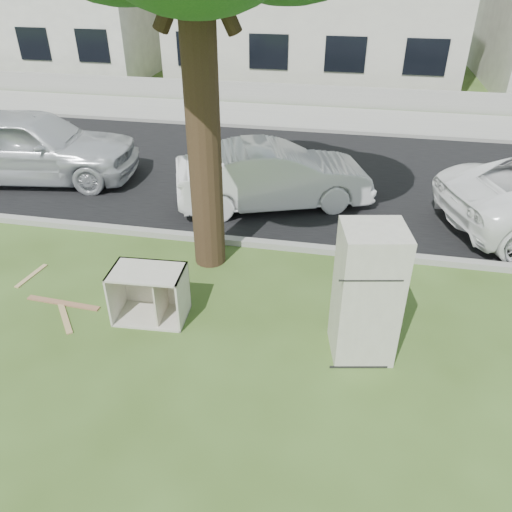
% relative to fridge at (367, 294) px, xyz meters
% --- Properties ---
extents(ground, '(120.00, 120.00, 0.00)m').
position_rel_fridge_xyz_m(ground, '(-2.26, 0.08, -0.96)').
color(ground, '#364F1C').
extents(road, '(120.00, 7.00, 0.01)m').
position_rel_fridge_xyz_m(road, '(-2.26, 6.08, -0.95)').
color(road, black).
rests_on(road, ground).
extents(kerb_near, '(120.00, 0.18, 0.12)m').
position_rel_fridge_xyz_m(kerb_near, '(-2.26, 2.53, -0.96)').
color(kerb_near, gray).
rests_on(kerb_near, ground).
extents(kerb_far, '(120.00, 0.18, 0.12)m').
position_rel_fridge_xyz_m(kerb_far, '(-2.26, 9.63, -0.96)').
color(kerb_far, gray).
rests_on(kerb_far, ground).
extents(sidewalk, '(120.00, 2.80, 0.01)m').
position_rel_fridge_xyz_m(sidewalk, '(-2.26, 11.08, -0.95)').
color(sidewalk, gray).
rests_on(sidewalk, ground).
extents(low_wall, '(120.00, 0.15, 0.70)m').
position_rel_fridge_xyz_m(low_wall, '(-2.26, 12.68, -0.61)').
color(low_wall, gray).
rests_on(low_wall, ground).
extents(fridge, '(0.92, 0.87, 1.91)m').
position_rel_fridge_xyz_m(fridge, '(0.00, 0.00, 0.00)').
color(fridge, silver).
rests_on(fridge, ground).
extents(cabinet, '(1.10, 0.72, 0.83)m').
position_rel_fridge_xyz_m(cabinet, '(-3.10, 0.15, -0.54)').
color(cabinet, beige).
rests_on(cabinet, ground).
extents(plank_a, '(1.25, 0.18, 0.02)m').
position_rel_fridge_xyz_m(plank_a, '(-4.60, 0.18, -0.94)').
color(plank_a, '#8F6145').
rests_on(plank_a, ground).
extents(plank_b, '(0.62, 0.75, 0.02)m').
position_rel_fridge_xyz_m(plank_b, '(-4.41, -0.13, -0.95)').
color(plank_b, tan).
rests_on(plank_b, ground).
extents(plank_c, '(0.18, 0.74, 0.02)m').
position_rel_fridge_xyz_m(plank_c, '(-5.54, 0.79, -0.95)').
color(plank_c, tan).
rests_on(plank_c, ground).
extents(car_center, '(4.34, 2.75, 1.35)m').
position_rel_fridge_xyz_m(car_center, '(-1.93, 4.35, -0.28)').
color(car_center, silver).
rests_on(car_center, ground).
extents(car_left, '(5.15, 2.66, 1.67)m').
position_rel_fridge_xyz_m(car_left, '(-7.77, 4.69, -0.12)').
color(car_left, silver).
rests_on(car_left, ground).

